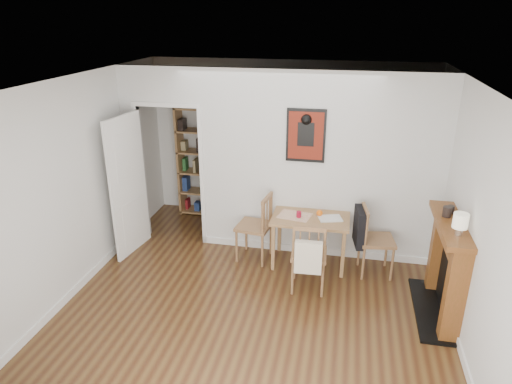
% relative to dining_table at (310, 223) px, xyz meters
% --- Properties ---
extents(ground, '(5.20, 5.20, 0.00)m').
position_rel_dining_table_xyz_m(ground, '(-0.54, -1.05, -0.62)').
color(ground, '#52381A').
rests_on(ground, ground).
extents(room_shell, '(5.20, 5.20, 5.20)m').
position_rel_dining_table_xyz_m(room_shell, '(-0.44, 0.29, 0.68)').
color(room_shell, silver).
rests_on(room_shell, ground).
extents(dining_table, '(1.03, 0.66, 0.71)m').
position_rel_dining_table_xyz_m(dining_table, '(0.00, 0.00, 0.00)').
color(dining_table, '#A1784B').
rests_on(dining_table, ground).
extents(chair_left, '(0.55, 0.55, 0.98)m').
position_rel_dining_table_xyz_m(chair_left, '(-0.78, -0.01, -0.13)').
color(chair_left, olive).
rests_on(chair_left, ground).
extents(chair_right, '(0.60, 0.54, 0.96)m').
position_rel_dining_table_xyz_m(chair_right, '(0.86, -0.08, -0.13)').
color(chair_right, olive).
rests_on(chair_right, ground).
extents(chair_front, '(0.49, 0.56, 0.95)m').
position_rel_dining_table_xyz_m(chair_front, '(0.05, -0.62, -0.14)').
color(chair_front, olive).
rests_on(chair_front, ground).
extents(bookshelf, '(0.79, 0.32, 1.87)m').
position_rel_dining_table_xyz_m(bookshelf, '(-1.96, 1.35, 0.30)').
color(bookshelf, '#A1784B').
rests_on(bookshelf, ground).
extents(fireplace, '(0.45, 1.25, 1.16)m').
position_rel_dining_table_xyz_m(fireplace, '(1.62, -0.80, -0.00)').
color(fireplace, brown).
rests_on(fireplace, ground).
extents(red_glass, '(0.07, 0.07, 0.09)m').
position_rel_dining_table_xyz_m(red_glass, '(-0.16, -0.04, 0.13)').
color(red_glass, maroon).
rests_on(red_glass, dining_table).
extents(orange_fruit, '(0.09, 0.09, 0.09)m').
position_rel_dining_table_xyz_m(orange_fruit, '(0.11, 0.06, 0.13)').
color(orange_fruit, orange).
rests_on(orange_fruit, dining_table).
extents(placemat, '(0.48, 0.39, 0.00)m').
position_rel_dining_table_xyz_m(placemat, '(-0.22, -0.00, 0.09)').
color(placemat, beige).
rests_on(placemat, dining_table).
extents(notebook, '(0.35, 0.30, 0.02)m').
position_rel_dining_table_xyz_m(notebook, '(0.26, -0.00, 0.09)').
color(notebook, silver).
rests_on(notebook, dining_table).
extents(mantel_lamp, '(0.15, 0.15, 0.24)m').
position_rel_dining_table_xyz_m(mantel_lamp, '(1.58, -1.13, 0.69)').
color(mantel_lamp, silver).
rests_on(mantel_lamp, fireplace).
extents(ceramic_jar_a, '(0.10, 0.10, 0.12)m').
position_rel_dining_table_xyz_m(ceramic_jar_a, '(1.55, -0.67, 0.60)').
color(ceramic_jar_a, black).
rests_on(ceramic_jar_a, fireplace).
extents(ceramic_jar_b, '(0.07, 0.07, 0.09)m').
position_rel_dining_table_xyz_m(ceramic_jar_b, '(1.61, -0.56, 0.59)').
color(ceramic_jar_b, black).
rests_on(ceramic_jar_b, fireplace).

